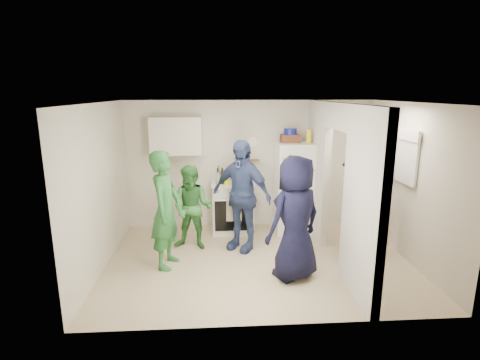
% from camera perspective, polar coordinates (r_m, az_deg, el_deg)
% --- Properties ---
extents(floor, '(4.80, 4.80, 0.00)m').
position_cam_1_polar(floor, '(6.17, 2.83, -12.21)').
color(floor, beige).
rests_on(floor, ground).
extents(wall_back, '(4.80, 0.00, 4.80)m').
position_cam_1_polar(wall_back, '(7.39, 1.47, 2.36)').
color(wall_back, silver).
rests_on(wall_back, floor).
extents(wall_front, '(4.80, 0.00, 4.80)m').
position_cam_1_polar(wall_front, '(4.13, 5.69, -6.70)').
color(wall_front, silver).
rests_on(wall_front, floor).
extents(wall_left, '(0.00, 3.40, 3.40)m').
position_cam_1_polar(wall_left, '(5.97, -20.58, -1.19)').
color(wall_left, silver).
rests_on(wall_left, floor).
extents(wall_right, '(0.00, 3.40, 3.40)m').
position_cam_1_polar(wall_right, '(6.47, 24.60, -0.47)').
color(wall_right, silver).
rests_on(wall_right, floor).
extents(ceiling, '(4.80, 4.80, 0.00)m').
position_cam_1_polar(ceiling, '(5.57, 3.13, 11.68)').
color(ceiling, white).
rests_on(ceiling, wall_back).
extents(partition_pier_back, '(0.12, 1.20, 2.50)m').
position_cam_1_polar(partition_pier_back, '(7.02, 11.71, 1.50)').
color(partition_pier_back, silver).
rests_on(partition_pier_back, floor).
extents(partition_pier_front, '(0.12, 1.20, 2.50)m').
position_cam_1_polar(partition_pier_front, '(5.00, 18.28, -3.73)').
color(partition_pier_front, silver).
rests_on(partition_pier_front, floor).
extents(partition_header, '(0.12, 1.00, 0.40)m').
position_cam_1_polar(partition_header, '(5.84, 15.04, 9.37)').
color(partition_header, silver).
rests_on(partition_header, partition_pier_back).
extents(stove, '(0.81, 0.68, 0.97)m').
position_cam_1_polar(stove, '(7.24, -1.07, -4.13)').
color(stove, white).
rests_on(stove, floor).
extents(upper_cabinet, '(0.95, 0.34, 0.70)m').
position_cam_1_polar(upper_cabinet, '(7.13, -9.72, 6.65)').
color(upper_cabinet, silver).
rests_on(upper_cabinet, wall_back).
extents(fridge, '(0.71, 0.69, 1.73)m').
position_cam_1_polar(fridge, '(7.25, 8.25, -1.13)').
color(fridge, white).
rests_on(fridge, floor).
extents(wicker_basket, '(0.35, 0.25, 0.15)m').
position_cam_1_polar(wicker_basket, '(7.11, 7.63, 6.30)').
color(wicker_basket, brown).
rests_on(wicker_basket, fridge).
extents(blue_bowl, '(0.24, 0.24, 0.11)m').
position_cam_1_polar(blue_bowl, '(7.09, 7.66, 7.34)').
color(blue_bowl, navy).
rests_on(blue_bowl, wicker_basket).
extents(yellow_cup_stack_top, '(0.09, 0.09, 0.25)m').
position_cam_1_polar(yellow_cup_stack_top, '(7.02, 10.45, 6.52)').
color(yellow_cup_stack_top, yellow).
rests_on(yellow_cup_stack_top, fridge).
extents(wall_clock, '(0.22, 0.02, 0.22)m').
position_cam_1_polar(wall_clock, '(7.30, 1.89, 5.80)').
color(wall_clock, white).
rests_on(wall_clock, wall_back).
extents(spice_shelf, '(0.35, 0.08, 0.03)m').
position_cam_1_polar(spice_shelf, '(7.32, 1.51, 3.06)').
color(spice_shelf, olive).
rests_on(spice_shelf, wall_back).
extents(nook_window, '(0.03, 0.70, 0.80)m').
position_cam_1_polar(nook_window, '(6.56, 23.97, 3.34)').
color(nook_window, black).
rests_on(nook_window, wall_right).
extents(nook_window_frame, '(0.04, 0.76, 0.86)m').
position_cam_1_polar(nook_window_frame, '(6.55, 23.85, 3.34)').
color(nook_window_frame, white).
rests_on(nook_window_frame, wall_right).
extents(nook_valance, '(0.04, 0.82, 0.18)m').
position_cam_1_polar(nook_valance, '(6.50, 23.95, 6.38)').
color(nook_valance, white).
rests_on(nook_valance, wall_right).
extents(yellow_cup_stack_stove, '(0.09, 0.09, 0.25)m').
position_cam_1_polar(yellow_cup_stack_stove, '(6.86, -2.01, 0.15)').
color(yellow_cup_stack_stove, '#EEF514').
rests_on(yellow_cup_stack_stove, stove).
extents(red_cup, '(0.09, 0.09, 0.12)m').
position_cam_1_polar(red_cup, '(6.91, 0.81, -0.30)').
color(red_cup, '#AA300B').
rests_on(red_cup, stove).
extents(person_green_left, '(0.57, 0.74, 1.82)m').
position_cam_1_polar(person_green_left, '(5.80, -11.23, -4.48)').
color(person_green_left, '#2E7339').
rests_on(person_green_left, floor).
extents(person_green_center, '(0.82, 0.71, 1.46)m').
position_cam_1_polar(person_green_center, '(6.43, -7.26, -4.23)').
color(person_green_center, '#3B873E').
rests_on(person_green_center, floor).
extents(person_denim, '(1.17, 1.03, 1.90)m').
position_cam_1_polar(person_denim, '(6.31, 0.17, -2.37)').
color(person_denim, navy).
rests_on(person_denim, floor).
extents(person_navy, '(1.05, 0.94, 1.81)m').
position_cam_1_polar(person_navy, '(5.39, 8.43, -5.81)').
color(person_navy, black).
rests_on(person_navy, floor).
extents(person_nook, '(0.85, 1.23, 1.74)m').
position_cam_1_polar(person_nook, '(6.41, 17.83, -3.53)').
color(person_nook, black).
rests_on(person_nook, floor).
extents(bottle_a, '(0.06, 0.06, 0.31)m').
position_cam_1_polar(bottle_a, '(7.17, -3.32, 0.97)').
color(bottle_a, olive).
rests_on(bottle_a, stove).
extents(bottle_b, '(0.06, 0.06, 0.30)m').
position_cam_1_polar(bottle_b, '(6.99, -2.66, 0.59)').
color(bottle_b, '#1B4717').
rests_on(bottle_b, stove).
extents(bottle_c, '(0.06, 0.06, 0.30)m').
position_cam_1_polar(bottle_c, '(7.20, -1.87, 0.98)').
color(bottle_c, '#A3A7B1').
rests_on(bottle_c, stove).
extents(bottle_d, '(0.06, 0.06, 0.30)m').
position_cam_1_polar(bottle_d, '(7.04, -0.95, 0.71)').
color(bottle_d, brown).
rests_on(bottle_d, stove).
extents(bottle_e, '(0.07, 0.07, 0.27)m').
position_cam_1_polar(bottle_e, '(7.27, -0.51, 1.00)').
color(bottle_e, '#A6B3B8').
rests_on(bottle_e, stove).
extents(bottle_f, '(0.07, 0.07, 0.31)m').
position_cam_1_polar(bottle_f, '(7.10, 0.27, 0.88)').
color(bottle_f, '#17411D').
rests_on(bottle_f, stove).
extents(bottle_g, '(0.06, 0.06, 0.26)m').
position_cam_1_polar(bottle_g, '(7.25, 1.05, 0.90)').
color(bottle_g, olive).
rests_on(bottle_g, stove).
extents(bottle_h, '(0.08, 0.08, 0.31)m').
position_cam_1_polar(bottle_h, '(6.96, -3.43, 0.57)').
color(bottle_h, '#9BA3A6').
rests_on(bottle_h, stove).
extents(bottle_i, '(0.08, 0.08, 0.31)m').
position_cam_1_polar(bottle_i, '(7.19, -0.80, 1.00)').
color(bottle_i, '#5C160F').
rests_on(bottle_i, stove).
extents(bottle_j, '(0.07, 0.07, 0.30)m').
position_cam_1_polar(bottle_j, '(7.01, 1.24, 0.66)').
color(bottle_j, '#2C561D').
rests_on(bottle_j, stove).
extents(bottle_k, '(0.07, 0.07, 0.29)m').
position_cam_1_polar(bottle_k, '(7.11, -2.78, 0.78)').
color(bottle_k, olive).
rests_on(bottle_k, stove).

